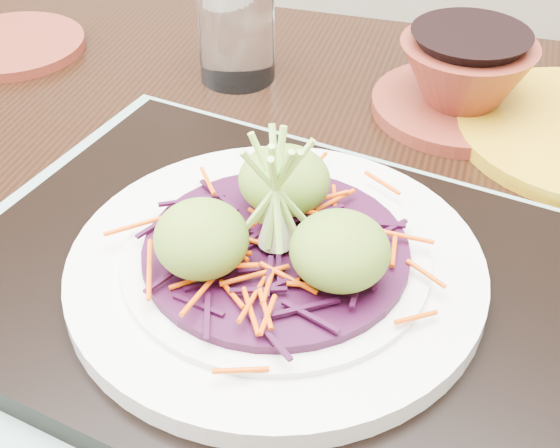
# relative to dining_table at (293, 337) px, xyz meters

# --- Properties ---
(dining_table) EXTENTS (1.36, 1.01, 0.78)m
(dining_table) POSITION_rel_dining_table_xyz_m (0.00, 0.00, 0.00)
(dining_table) COLOR black
(dining_table) RESTS_ON ground
(placemat) EXTENTS (0.59, 0.53, 0.00)m
(placemat) POSITION_rel_dining_table_xyz_m (-0.00, -0.06, 0.10)
(placemat) COLOR gray
(placemat) RESTS_ON dining_table
(serving_tray) EXTENTS (0.51, 0.44, 0.02)m
(serving_tray) POSITION_rel_dining_table_xyz_m (-0.00, -0.06, 0.12)
(serving_tray) COLOR black
(serving_tray) RESTS_ON placemat
(white_plate) EXTENTS (0.28, 0.28, 0.02)m
(white_plate) POSITION_rel_dining_table_xyz_m (-0.00, -0.06, 0.14)
(white_plate) COLOR silver
(white_plate) RESTS_ON serving_tray
(cabbage_bed) EXTENTS (0.17, 0.17, 0.01)m
(cabbage_bed) POSITION_rel_dining_table_xyz_m (-0.00, -0.06, 0.15)
(cabbage_bed) COLOR #310928
(cabbage_bed) RESTS_ON white_plate
(carrot_julienne) EXTENTS (0.21, 0.21, 0.01)m
(carrot_julienne) POSITION_rel_dining_table_xyz_m (-0.00, -0.06, 0.16)
(carrot_julienne) COLOR #DF4A03
(carrot_julienne) RESTS_ON cabbage_bed
(guacamole_scoops) EXTENTS (0.15, 0.13, 0.05)m
(guacamole_scoops) POSITION_rel_dining_table_xyz_m (-0.00, -0.07, 0.17)
(guacamole_scoops) COLOR #598427
(guacamole_scoops) RESTS_ON cabbage_bed
(scallion_garnish) EXTENTS (0.06, 0.06, 0.10)m
(scallion_garnish) POSITION_rel_dining_table_xyz_m (-0.00, -0.06, 0.20)
(scallion_garnish) COLOR #9AD053
(scallion_garnish) RESTS_ON cabbage_bed
(terracotta_side_plate) EXTENTS (0.19, 0.19, 0.01)m
(terracotta_side_plate) POSITION_rel_dining_table_xyz_m (-0.34, 0.28, 0.11)
(terracotta_side_plate) COLOR maroon
(terracotta_side_plate) RESTS_ON dining_table
(water_glass) EXTENTS (0.09, 0.09, 0.11)m
(water_glass) POSITION_rel_dining_table_xyz_m (-0.09, 0.25, 0.16)
(water_glass) COLOR white
(water_glass) RESTS_ON dining_table
(terracotta_bowl_set) EXTENTS (0.22, 0.22, 0.07)m
(terracotta_bowl_set) POSITION_rel_dining_table_xyz_m (0.13, 0.21, 0.13)
(terracotta_bowl_set) COLOR maroon
(terracotta_bowl_set) RESTS_ON dining_table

